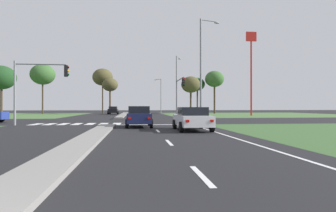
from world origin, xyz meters
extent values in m
plane|color=black|center=(0.00, 30.00, 0.00)|extent=(200.00, 200.00, 0.00)
cube|color=#476B38|center=(25.50, 54.50, 0.00)|extent=(35.00, 35.00, 0.01)
cube|color=gray|center=(0.00, 11.00, 0.07)|extent=(1.20, 22.00, 0.14)
cube|color=gray|center=(0.00, 55.00, 0.07)|extent=(1.20, 36.00, 0.14)
cube|color=silver|center=(3.50, 4.56, 0.01)|extent=(0.14, 2.00, 0.01)
cube|color=silver|center=(3.50, 10.56, 0.01)|extent=(0.14, 2.00, 0.01)
cube|color=silver|center=(3.50, 16.56, 0.01)|extent=(0.14, 2.00, 0.01)
cube|color=silver|center=(3.50, 22.56, 0.01)|extent=(0.14, 2.00, 0.01)
cube|color=silver|center=(6.85, 12.00, 0.01)|extent=(0.14, 24.00, 0.01)
cube|color=silver|center=(3.80, 23.00, 0.01)|extent=(6.40, 0.50, 0.01)
cube|color=silver|center=(-6.40, 24.80, 0.01)|extent=(0.70, 2.80, 0.01)
cube|color=silver|center=(-5.25, 24.80, 0.01)|extent=(0.70, 2.80, 0.01)
cube|color=silver|center=(-4.10, 24.80, 0.01)|extent=(0.70, 2.80, 0.01)
cube|color=silver|center=(-2.95, 24.80, 0.01)|extent=(0.70, 2.80, 0.01)
cube|color=silver|center=(-1.80, 24.80, 0.01)|extent=(0.70, 2.80, 0.01)
cube|color=silver|center=(-0.65, 24.80, 0.01)|extent=(0.70, 2.80, 0.01)
cube|color=silver|center=(0.50, 24.80, 0.01)|extent=(0.70, 2.80, 0.01)
cylinder|color=black|center=(-10.91, 28.73, 0.32)|extent=(0.64, 0.22, 0.64)
cube|color=#161E47|center=(2.39, 20.51, 0.68)|extent=(1.72, 4.27, 0.71)
cube|color=black|center=(2.39, 20.36, 1.29)|extent=(1.52, 1.96, 0.52)
cube|color=red|center=(1.73, 18.36, 0.75)|extent=(0.20, 0.04, 0.14)
cube|color=red|center=(3.04, 18.36, 0.75)|extent=(0.20, 0.04, 0.14)
cylinder|color=black|center=(1.52, 21.88, 0.32)|extent=(0.22, 0.64, 0.64)
cylinder|color=black|center=(3.25, 21.88, 0.32)|extent=(0.22, 0.64, 0.64)
cylinder|color=black|center=(1.52, 19.15, 0.32)|extent=(0.22, 0.64, 0.64)
cylinder|color=black|center=(3.25, 19.15, 0.32)|extent=(0.22, 0.64, 0.64)
cube|color=silver|center=(5.72, 16.88, 0.64)|extent=(1.85, 4.56, 0.65)
cube|color=black|center=(5.72, 16.73, 1.23)|extent=(1.63, 2.10, 0.52)
cube|color=red|center=(5.02, 14.58, 0.71)|extent=(0.20, 0.04, 0.14)
cube|color=red|center=(6.43, 14.58, 0.71)|extent=(0.20, 0.04, 0.14)
cylinder|color=black|center=(4.80, 18.33, 0.32)|extent=(0.22, 0.64, 0.64)
cylinder|color=black|center=(6.65, 18.33, 0.32)|extent=(0.22, 0.64, 0.64)
cylinder|color=black|center=(4.80, 15.42, 0.32)|extent=(0.22, 0.64, 0.64)
cylinder|color=black|center=(6.65, 15.42, 0.32)|extent=(0.22, 0.64, 0.64)
cube|color=black|center=(-2.27, 59.28, 0.70)|extent=(1.87, 4.38, 0.75)
cube|color=black|center=(-2.27, 59.43, 1.33)|extent=(1.65, 2.02, 0.52)
cube|color=red|center=(-1.55, 61.49, 0.77)|extent=(0.20, 0.04, 0.14)
cube|color=red|center=(-2.98, 61.49, 0.77)|extent=(0.20, 0.04, 0.14)
cylinder|color=black|center=(-1.33, 57.88, 0.32)|extent=(0.22, 0.64, 0.64)
cylinder|color=black|center=(-3.20, 57.88, 0.32)|extent=(0.22, 0.64, 0.64)
cylinder|color=black|center=(-1.33, 60.68, 0.32)|extent=(0.22, 0.64, 0.64)
cylinder|color=black|center=(-3.20, 60.68, 0.32)|extent=(0.22, 0.64, 0.64)
cylinder|color=gray|center=(-7.60, 23.40, 2.63)|extent=(0.18, 0.18, 5.25)
cylinder|color=gray|center=(-5.59, 23.40, 5.00)|extent=(4.03, 0.12, 0.12)
cube|color=black|center=(-3.57, 23.40, 4.48)|extent=(0.26, 0.32, 0.95)
sphere|color=#360503|center=(-3.41, 23.40, 4.78)|extent=(0.20, 0.20, 0.20)
sphere|color=orange|center=(-3.41, 23.40, 4.48)|extent=(0.20, 0.20, 0.20)
sphere|color=black|center=(-3.41, 23.40, 4.18)|extent=(0.20, 0.20, 0.20)
cylinder|color=gray|center=(7.60, 36.60, 2.56)|extent=(0.18, 0.18, 5.12)
cylinder|color=gray|center=(7.60, 33.97, 4.87)|extent=(0.12, 5.27, 0.12)
cube|color=black|center=(7.60, 31.33, 4.35)|extent=(0.32, 0.26, 0.95)
sphere|color=red|center=(7.60, 31.17, 4.65)|extent=(0.20, 0.20, 0.20)
sphere|color=#3A2405|center=(7.60, 31.17, 4.35)|extent=(0.20, 0.20, 0.20)
sphere|color=black|center=(7.60, 31.17, 4.05)|extent=(0.20, 0.20, 0.20)
cylinder|color=gray|center=(8.66, 27.10, 5.17)|extent=(0.20, 0.20, 10.34)
cylinder|color=gray|center=(9.56, 27.38, 10.24)|extent=(1.84, 0.65, 0.10)
ellipsoid|color=#B2B2A8|center=(10.47, 27.66, 10.14)|extent=(0.56, 0.28, 0.20)
cylinder|color=gray|center=(8.66, 44.14, 4.78)|extent=(0.20, 0.20, 9.56)
cylinder|color=gray|center=(9.03, 44.94, 9.46)|extent=(0.84, 1.66, 0.10)
ellipsoid|color=#B2B2A8|center=(9.41, 45.75, 9.36)|extent=(0.56, 0.28, 0.20)
cylinder|color=gray|center=(8.66, 71.40, 4.26)|extent=(0.20, 0.20, 8.51)
cylinder|color=gray|center=(7.98, 71.86, 8.41)|extent=(1.40, 0.99, 0.10)
ellipsoid|color=#B2B2A8|center=(7.31, 72.31, 8.31)|extent=(0.56, 0.28, 0.20)
cylinder|color=red|center=(22.11, 47.08, 6.43)|extent=(0.28, 0.28, 12.86)
cube|color=red|center=(22.11, 47.08, 13.66)|extent=(1.80, 0.30, 1.60)
torus|color=yellow|center=(21.71, 47.25, 13.66)|extent=(0.96, 0.16, 0.96)
torus|color=yellow|center=(22.50, 47.25, 13.66)|extent=(0.96, 0.16, 0.96)
cylinder|color=#423323|center=(-24.23, 60.15, 2.92)|extent=(0.46, 0.46, 5.83)
ellipsoid|color=#1E421E|center=(-24.23, 60.15, 7.36)|extent=(5.55, 5.55, 4.72)
cylinder|color=#423323|center=(-17.02, 62.39, 3.45)|extent=(0.32, 0.32, 6.91)
ellipsoid|color=#38602D|center=(-17.02, 62.39, 8.29)|extent=(5.04, 5.04, 4.28)
cylinder|color=#423323|center=(-4.96, 64.85, 3.45)|extent=(0.28, 0.28, 6.90)
ellipsoid|color=#4C4728|center=(-4.96, 64.85, 8.12)|extent=(4.47, 4.47, 3.80)
cylinder|color=#423323|center=(-3.07, 61.69, 2.66)|extent=(0.35, 0.35, 5.31)
ellipsoid|color=#4C4728|center=(-3.07, 61.69, 6.23)|extent=(3.32, 3.32, 2.82)
cylinder|color=#423323|center=(14.48, 62.47, 2.64)|extent=(0.40, 0.40, 5.29)
ellipsoid|color=#4C4728|center=(14.48, 62.47, 6.46)|extent=(4.26, 4.26, 3.62)
cylinder|color=#423323|center=(20.06, 63.13, 3.32)|extent=(0.40, 0.40, 6.65)
ellipsoid|color=#38602D|center=(20.06, 63.13, 7.83)|extent=(4.28, 4.28, 3.64)
cylinder|color=#423323|center=(16.56, 65.21, 2.90)|extent=(0.34, 0.34, 5.79)
ellipsoid|color=#1E421E|center=(16.56, 65.21, 6.75)|extent=(3.49, 3.49, 2.97)
camera|label=1|loc=(2.05, -1.74, 1.51)|focal=31.51mm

